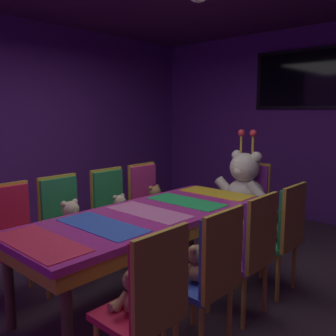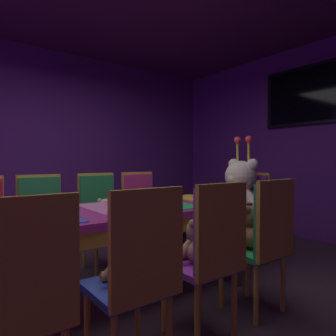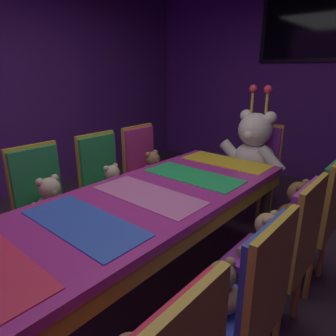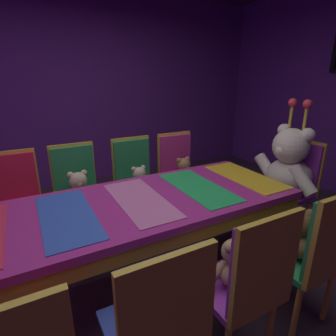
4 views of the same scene
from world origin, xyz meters
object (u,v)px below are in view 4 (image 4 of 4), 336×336
Objects in this scene: chair_left_1 at (76,185)px; chair_right_3 at (318,249)px; teddy_left_1 at (79,191)px; teddy_right_1 at (147,305)px; banquet_table at (141,211)px; chair_left_0 at (16,197)px; chair_right_1 at (160,323)px; chair_right_2 at (252,278)px; teddy_left_3 at (184,172)px; king_teddy_bear at (287,166)px; teddy_right_3 at (297,236)px; chair_left_2 at (134,175)px; teddy_right_2 at (232,264)px; teddy_left_2 at (140,181)px; chair_left_3 at (177,168)px; throne_chair at (296,178)px.

chair_right_3 is at bearing 32.19° from chair_left_1.
teddy_right_1 is (1.45, 0.02, -0.03)m from teddy_left_1.
banquet_table is 1.18m from chair_left_0.
chair_right_2 is (-0.02, 0.53, 0.00)m from chair_right_1.
king_teddy_bear is at bearing 45.12° from teddy_left_3.
teddy_right_3 reaches higher than teddy_right_1.
banquet_table is 6.96× the size of teddy_left_1.
teddy_right_3 is at bearing -81.63° from chair_right_1.
chair_left_2 is (-0.14, 0.59, 0.00)m from teddy_left_1.
teddy_right_2 is at bearing 74.50° from chair_right_3.
teddy_left_2 is 1.58m from chair_right_2.
chair_left_0 is 1.00× the size of chair_right_3.
chair_left_1 is 1.74m from chair_right_1.
king_teddy_bear is (-0.71, 1.29, 0.17)m from teddy_right_2.
teddy_left_3 is 0.31× the size of chair_right_1.
teddy_right_2 is at bearing -1.58° from teddy_left_2.
teddy_right_3 is (-0.16, 1.07, 0.00)m from chair_right_1.
chair_right_1 is (1.74, 0.02, 0.00)m from chair_left_1.
chair_right_3 is at bearing -0.82° from teddy_left_3.
chair_left_1 is 1.00× the size of chair_left_3.
throne_chair is (-0.72, 2.00, 0.03)m from teddy_right_1.
teddy_left_2 is 1.56m from teddy_right_1.
chair_left_2 is 1.53m from king_teddy_bear.
banquet_table reaches higher than teddy_right_1.
teddy_left_1 is 0.36× the size of king_teddy_bear.
teddy_left_2 is 0.29× the size of chair_right_2.
chair_left_3 is 3.25× the size of teddy_right_2.
chair_left_3 reaches higher than teddy_right_3.
chair_left_2 is 3.25× the size of teddy_right_2.
teddy_left_1 is 0.34× the size of throne_chair.
chair_right_3 is 1.06× the size of king_teddy_bear.
chair_left_3 reaches higher than teddy_left_3.
chair_left_1 is 1.00× the size of chair_right_1.
chair_left_3 and chair_right_1 have the same top height.
chair_right_1 is at bearing -18.28° from chair_left_2.
king_teddy_bear reaches higher than chair_left_2.
teddy_right_2 is at bearing 89.73° from teddy_right_3.
teddy_right_3 reaches higher than teddy_left_1.
teddy_left_3 reaches higher than teddy_right_1.
teddy_right_2 is (1.44, -0.04, 0.01)m from teddy_left_2.
banquet_table is at bearing -43.26° from chair_left_3.
teddy_right_1 is 0.28× the size of chair_right_2.
teddy_left_3 is 0.31× the size of chair_right_2.
chair_right_2 is (1.72, -0.04, 0.00)m from chair_left_2.
chair_left_0 and chair_left_1 have the same top height.
chair_right_1 is 1.00× the size of throne_chair.
chair_left_2 is 1.00× the size of chair_right_1.
chair_left_3 is 1.81m from chair_right_2.
teddy_right_2 is 0.31× the size of throne_chair.
king_teddy_bear reaches higher than teddy_left_1.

